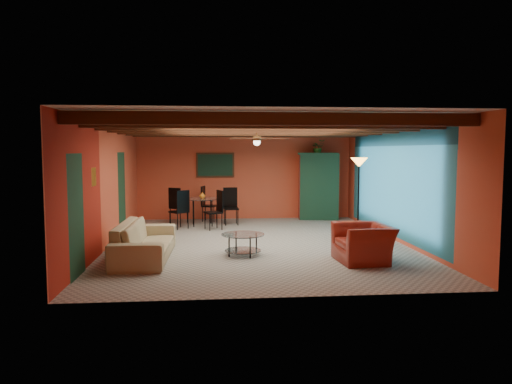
{
  "coord_description": "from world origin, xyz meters",
  "views": [
    {
      "loc": [
        -0.99,
        -10.64,
        2.1
      ],
      "look_at": [
        0.0,
        0.2,
        1.15
      ],
      "focal_mm": 33.66,
      "sensor_mm": 36.0,
      "label": 1
    }
  ],
  "objects": [
    {
      "name": "armchair",
      "position": [
        1.84,
        -1.94,
        0.35
      ],
      "size": [
        1.02,
        1.15,
        0.7
      ],
      "primitive_type": "imported",
      "rotation": [
        0.0,
        0.0,
        -1.5
      ],
      "color": "maroon",
      "rests_on": "ground"
    },
    {
      "name": "coffee_table",
      "position": [
        -0.39,
        -1.19,
        0.22
      ],
      "size": [
        1.12,
        1.12,
        0.44
      ],
      "primitive_type": null,
      "rotation": [
        0.0,
        0.0,
        -0.37
      ],
      "color": "white",
      "rests_on": "ground"
    },
    {
      "name": "potted_plant",
      "position": [
        2.2,
        3.7,
        2.19
      ],
      "size": [
        0.49,
        0.45,
        0.45
      ],
      "primitive_type": "imported",
      "rotation": [
        0.0,
        0.0,
        0.29
      ],
      "color": "#26661E",
      "rests_on": "armoire"
    },
    {
      "name": "room",
      "position": [
        0.0,
        0.11,
        2.36
      ],
      "size": [
        6.52,
        8.01,
        2.71
      ],
      "color": "#9A958A",
      "rests_on": "ground"
    },
    {
      "name": "sofa",
      "position": [
        -2.3,
        -1.3,
        0.36
      ],
      "size": [
        1.0,
        2.45,
        0.71
      ],
      "primitive_type": "imported",
      "rotation": [
        0.0,
        0.0,
        1.55
      ],
      "color": "tan",
      "rests_on": "ground"
    },
    {
      "name": "dining_table",
      "position": [
        -1.27,
        2.75,
        0.53
      ],
      "size": [
        2.16,
        2.16,
        1.05
      ],
      "primitive_type": null,
      "rotation": [
        0.0,
        0.0,
        0.07
      ],
      "color": "white",
      "rests_on": "ground"
    },
    {
      "name": "armoire",
      "position": [
        2.2,
        3.7,
        0.98
      ],
      "size": [
        1.19,
        0.72,
        1.97
      ],
      "primitive_type": "cube",
      "rotation": [
        0.0,
        0.0,
        -0.16
      ],
      "color": "maroon",
      "rests_on": "ground"
    },
    {
      "name": "vase",
      "position": [
        -1.27,
        2.75,
        1.14
      ],
      "size": [
        0.2,
        0.2,
        0.18
      ],
      "primitive_type": "imported",
      "rotation": [
        0.0,
        0.0,
        0.19
      ],
      "color": "orange",
      "rests_on": "dining_table"
    },
    {
      "name": "floor_lamp",
      "position": [
        2.39,
        0.17,
        0.97
      ],
      "size": [
        0.42,
        0.42,
        1.94
      ],
      "primitive_type": null,
      "rotation": [
        0.0,
        0.0,
        0.08
      ],
      "color": "black",
      "rests_on": "ground"
    },
    {
      "name": "painting",
      "position": [
        -0.9,
        3.96,
        1.65
      ],
      "size": [
        1.05,
        0.03,
        0.65
      ],
      "primitive_type": "cube",
      "color": "black",
      "rests_on": "wall_back"
    },
    {
      "name": "ceiling_fan",
      "position": [
        0.0,
        0.0,
        2.36
      ],
      "size": [
        1.5,
        1.5,
        0.44
      ],
      "primitive_type": null,
      "color": "#472614",
      "rests_on": "ceiling"
    }
  ]
}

